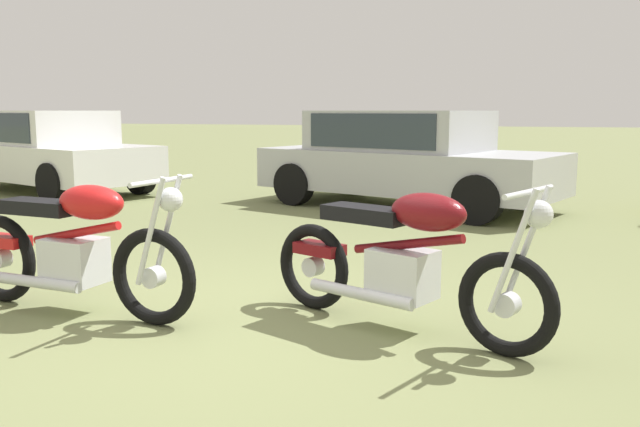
# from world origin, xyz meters

# --- Properties ---
(ground_plane) EXTENTS (120.00, 120.00, 0.00)m
(ground_plane) POSITION_xyz_m (0.00, 0.00, 0.00)
(ground_plane) COLOR olive
(motorcycle_red) EXTENTS (2.06, 0.64, 1.02)m
(motorcycle_red) POSITION_xyz_m (-1.13, -0.09, 0.48)
(motorcycle_red) COLOR black
(motorcycle_red) RESTS_ON ground
(motorcycle_maroon) EXTENTS (2.01, 1.01, 1.02)m
(motorcycle_maroon) POSITION_xyz_m (1.13, 0.30, 0.48)
(motorcycle_maroon) COLOR black
(motorcycle_maroon) RESTS_ON ground
(car_white) EXTENTS (4.73, 3.07, 1.43)m
(car_white) POSITION_xyz_m (-6.49, 5.67, 0.80)
(car_white) COLOR silver
(car_white) RESTS_ON ground
(car_silver) EXTENTS (4.73, 3.03, 1.43)m
(car_silver) POSITION_xyz_m (-0.11, 5.92, 0.80)
(car_silver) COLOR #B2B5BA
(car_silver) RESTS_ON ground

